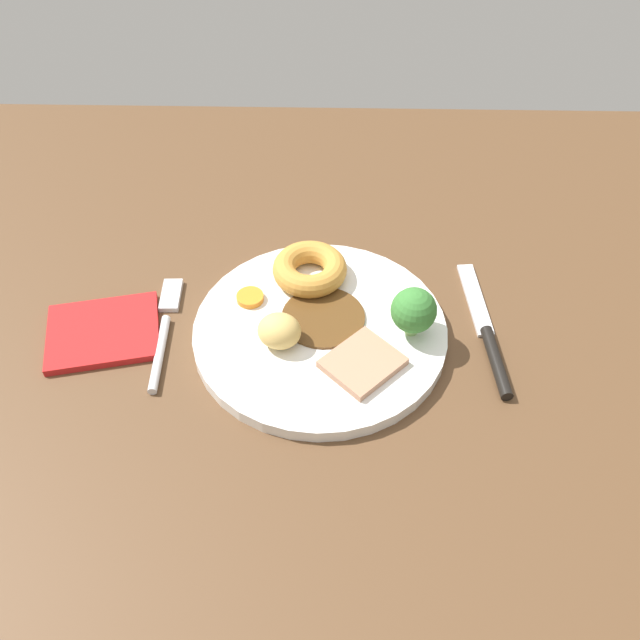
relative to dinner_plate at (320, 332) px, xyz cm
name	(u,v)px	position (x,y,z in cm)	size (l,w,h in cm)	color
dining_table	(292,328)	(-3.06, 2.79, -2.50)	(120.00, 84.00, 3.60)	brown
dinner_plate	(320,332)	(0.00, 0.00, 0.00)	(25.29, 25.29, 1.40)	white
gravy_pool	(323,317)	(0.30, 1.22, 0.85)	(8.42, 8.42, 0.30)	#563819
meat_slice_main	(363,363)	(4.12, -4.88, 1.10)	(6.60, 5.79, 0.80)	tan
yorkshire_pudding	(310,269)	(-1.24, 7.17, 1.93)	(7.87, 7.87, 2.46)	#C68938
roast_potato_left	(279,331)	(-3.85, -2.16, 2.37)	(4.24, 3.81, 3.33)	#D8B260
carrot_coin_front	(250,298)	(-7.28, 3.66, 1.02)	(2.80, 2.80, 0.64)	orange
broccoli_floret	(414,311)	(8.98, -0.45, 3.68)	(4.47, 4.47, 5.27)	#8CB766
fork	(165,328)	(-15.76, 0.41, -0.31)	(2.16, 15.29, 0.90)	silver
knife	(488,337)	(16.78, -0.17, -0.25)	(3.09, 18.56, 1.20)	black
folded_napkin	(103,332)	(-21.84, -0.27, -0.30)	(11.00, 9.00, 0.80)	red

